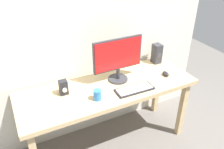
{
  "coord_description": "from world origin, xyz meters",
  "views": [
    {
      "loc": [
        -0.8,
        -1.68,
        1.99
      ],
      "look_at": [
        0.04,
        0.0,
        0.86
      ],
      "focal_mm": 37.58,
      "sensor_mm": 36.0,
      "label": 1
    }
  ],
  "objects_px": {
    "monitor": "(118,58)",
    "speaker_right": "(157,54)",
    "keyboard_primary": "(135,89)",
    "audio_controller": "(63,88)",
    "desk": "(108,93)",
    "coffee_mug": "(97,95)",
    "mouse": "(166,74)"
  },
  "relations": [
    {
      "from": "desk",
      "to": "coffee_mug",
      "type": "height_order",
      "value": "coffee_mug"
    },
    {
      "from": "keyboard_primary",
      "to": "audio_controller",
      "type": "xyz_separation_m",
      "value": [
        -0.6,
        0.23,
        0.06
      ]
    },
    {
      "from": "mouse",
      "to": "coffee_mug",
      "type": "xyz_separation_m",
      "value": [
        -0.78,
        -0.06,
        0.03
      ]
    },
    {
      "from": "monitor",
      "to": "desk",
      "type": "bearing_deg",
      "value": -152.52
    },
    {
      "from": "keyboard_primary",
      "to": "speaker_right",
      "type": "distance_m",
      "value": 0.63
    },
    {
      "from": "audio_controller",
      "to": "mouse",
      "type": "bearing_deg",
      "value": -8.56
    },
    {
      "from": "desk",
      "to": "audio_controller",
      "type": "xyz_separation_m",
      "value": [
        -0.41,
        0.07,
        0.15
      ]
    },
    {
      "from": "mouse",
      "to": "coffee_mug",
      "type": "bearing_deg",
      "value": -170.7
    },
    {
      "from": "desk",
      "to": "keyboard_primary",
      "type": "height_order",
      "value": "keyboard_primary"
    },
    {
      "from": "monitor",
      "to": "speaker_right",
      "type": "relative_size",
      "value": 2.29
    },
    {
      "from": "desk",
      "to": "keyboard_primary",
      "type": "distance_m",
      "value": 0.27
    },
    {
      "from": "keyboard_primary",
      "to": "coffee_mug",
      "type": "bearing_deg",
      "value": 176.61
    },
    {
      "from": "mouse",
      "to": "coffee_mug",
      "type": "distance_m",
      "value": 0.79
    },
    {
      "from": "mouse",
      "to": "desk",
      "type": "bearing_deg",
      "value": 177.08
    },
    {
      "from": "keyboard_primary",
      "to": "mouse",
      "type": "relative_size",
      "value": 4.2
    },
    {
      "from": "desk",
      "to": "speaker_right",
      "type": "relative_size",
      "value": 7.8
    },
    {
      "from": "monitor",
      "to": "speaker_right",
      "type": "xyz_separation_m",
      "value": [
        0.56,
        0.12,
        -0.13
      ]
    },
    {
      "from": "monitor",
      "to": "keyboard_primary",
      "type": "height_order",
      "value": "monitor"
    },
    {
      "from": "keyboard_primary",
      "to": "audio_controller",
      "type": "relative_size",
      "value": 2.65
    },
    {
      "from": "monitor",
      "to": "coffee_mug",
      "type": "height_order",
      "value": "monitor"
    },
    {
      "from": "desk",
      "to": "keyboard_primary",
      "type": "relative_size",
      "value": 4.64
    },
    {
      "from": "speaker_right",
      "to": "mouse",
      "type": "bearing_deg",
      "value": -106.63
    },
    {
      "from": "speaker_right",
      "to": "coffee_mug",
      "type": "bearing_deg",
      "value": -158.57
    },
    {
      "from": "mouse",
      "to": "speaker_right",
      "type": "xyz_separation_m",
      "value": [
        0.08,
        0.28,
        0.09
      ]
    },
    {
      "from": "mouse",
      "to": "audio_controller",
      "type": "xyz_separation_m",
      "value": [
        -1.02,
        0.15,
        0.05
      ]
    },
    {
      "from": "desk",
      "to": "keyboard_primary",
      "type": "xyz_separation_m",
      "value": [
        0.19,
        -0.17,
        0.09
      ]
    },
    {
      "from": "keyboard_primary",
      "to": "speaker_right",
      "type": "relative_size",
      "value": 1.68
    },
    {
      "from": "desk",
      "to": "speaker_right",
      "type": "bearing_deg",
      "value": 15.8
    },
    {
      "from": "keyboard_primary",
      "to": "desk",
      "type": "bearing_deg",
      "value": 139.46
    },
    {
      "from": "desk",
      "to": "monitor",
      "type": "relative_size",
      "value": 3.4
    },
    {
      "from": "coffee_mug",
      "to": "audio_controller",
      "type": "bearing_deg",
      "value": 138.22
    },
    {
      "from": "keyboard_primary",
      "to": "speaker_right",
      "type": "height_order",
      "value": "speaker_right"
    }
  ]
}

